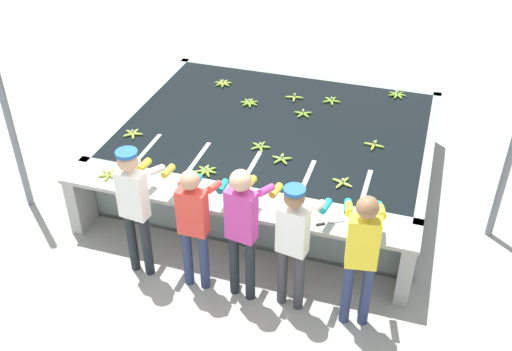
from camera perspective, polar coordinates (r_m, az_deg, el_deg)
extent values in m
plane|color=#A3A099|center=(7.29, -2.83, -8.87)|extent=(80.00, 80.00, 0.00)
cube|color=gray|center=(8.85, 1.88, 0.36)|extent=(4.30, 3.36, 0.06)
cube|color=gray|center=(7.37, -1.57, -3.88)|extent=(4.30, 0.12, 0.85)
cube|color=gray|center=(10.00, 4.52, 7.22)|extent=(4.30, 0.12, 0.85)
cube|color=gray|center=(9.33, -10.54, 4.55)|extent=(0.12, 3.36, 0.85)
cube|color=gray|center=(8.41, 15.75, 0.13)|extent=(0.12, 3.36, 0.85)
cube|color=black|center=(8.62, 1.94, 2.67)|extent=(4.06, 3.12, 0.78)
cube|color=gray|center=(8.19, -10.04, -0.02)|extent=(0.06, 0.80, 0.85)
cube|color=gray|center=(7.92, -5.39, -0.91)|extent=(0.06, 0.80, 0.85)
cube|color=gray|center=(7.71, -0.46, -1.85)|extent=(0.06, 0.80, 0.85)
cube|color=gray|center=(7.57, 4.72, -2.82)|extent=(0.06, 0.80, 0.85)
cube|color=gray|center=(7.48, 10.07, -3.80)|extent=(0.06, 0.80, 0.85)
cube|color=#9E9E99|center=(6.91, -2.39, -2.69)|extent=(4.30, 0.45, 0.05)
cube|color=#9E9E99|center=(7.98, -16.33, -2.30)|extent=(0.16, 0.41, 0.80)
cube|color=#9E9E99|center=(6.91, 14.12, -8.54)|extent=(0.16, 0.41, 0.80)
cylinder|color=#1E2328|center=(7.16, -11.71, -6.17)|extent=(0.11, 0.11, 0.83)
cylinder|color=#1E2328|center=(7.07, -10.35, -6.62)|extent=(0.11, 0.11, 0.83)
cube|color=white|center=(6.68, -11.69, -1.79)|extent=(0.34, 0.20, 0.59)
sphere|color=tan|center=(6.43, -12.14, 1.34)|extent=(0.22, 0.22, 0.22)
cylinder|color=#1E5199|center=(6.38, -12.25, 2.11)|extent=(0.24, 0.24, 0.04)
cylinder|color=white|center=(6.81, -11.87, 1.09)|extent=(0.11, 0.32, 0.18)
cylinder|color=gold|center=(7.06, -10.60, 1.00)|extent=(0.10, 0.21, 0.08)
cylinder|color=white|center=(6.65, -9.58, 0.49)|extent=(0.11, 0.32, 0.18)
cylinder|color=gold|center=(6.91, -8.37, 0.42)|extent=(0.10, 0.21, 0.08)
cylinder|color=navy|center=(6.89, -6.51, -7.72)|extent=(0.11, 0.11, 0.79)
cylinder|color=navy|center=(6.83, -4.96, -8.08)|extent=(0.11, 0.11, 0.79)
cube|color=#DB3D33|center=(6.43, -6.08, -3.47)|extent=(0.32, 0.17, 0.56)
sphere|color=tan|center=(6.18, -6.31, -0.44)|extent=(0.21, 0.21, 0.21)
cylinder|color=#DB3D33|center=(6.55, -6.63, -0.59)|extent=(0.08, 0.31, 0.18)
cylinder|color=teal|center=(6.83, -5.72, -0.57)|extent=(0.08, 0.20, 0.08)
cylinder|color=#DB3D33|center=(6.44, -4.02, -1.08)|extent=(0.08, 0.31, 0.18)
cylinder|color=teal|center=(6.73, -3.20, -1.04)|extent=(0.08, 0.20, 0.08)
cylinder|color=#1E2328|center=(6.72, -2.09, -8.41)|extent=(0.11, 0.11, 0.85)
cylinder|color=#1E2328|center=(6.65, -0.56, -8.95)|extent=(0.11, 0.11, 0.85)
cube|color=#BC388E|center=(6.22, -1.41, -3.82)|extent=(0.34, 0.22, 0.60)
sphere|color=tan|center=(5.95, -1.47, -0.47)|extent=(0.23, 0.23, 0.23)
cylinder|color=#BC388E|center=(6.32, -1.65, -0.63)|extent=(0.13, 0.32, 0.18)
cylinder|color=gold|center=(6.60, -0.59, -0.69)|extent=(0.12, 0.21, 0.08)
cylinder|color=#BC388E|center=(6.20, 0.95, -1.41)|extent=(0.13, 0.32, 0.18)
cylinder|color=gold|center=(6.48, 1.92, -1.43)|extent=(0.12, 0.21, 0.08)
cylinder|color=#38383D|center=(6.64, 2.52, -9.45)|extent=(0.11, 0.11, 0.79)
cylinder|color=#38383D|center=(6.59, 4.13, -9.99)|extent=(0.11, 0.11, 0.79)
cube|color=white|center=(6.16, 3.53, -5.25)|extent=(0.34, 0.22, 0.56)
sphere|color=#896042|center=(5.91, 3.67, -2.16)|extent=(0.21, 0.21, 0.21)
cylinder|color=#1E5199|center=(5.85, 3.70, -1.40)|extent=(0.22, 0.22, 0.04)
cylinder|color=white|center=(6.27, 3.18, -2.16)|extent=(0.13, 0.32, 0.18)
cylinder|color=#1EA3AD|center=(6.56, 4.04, -2.15)|extent=(0.12, 0.21, 0.08)
cylinder|color=white|center=(6.18, 5.89, -2.96)|extent=(0.13, 0.32, 0.18)
cylinder|color=#1EA3AD|center=(6.47, 6.64, -2.91)|extent=(0.12, 0.21, 0.08)
cylinder|color=navy|center=(6.49, 8.63, -10.97)|extent=(0.11, 0.11, 0.83)
cylinder|color=navy|center=(6.50, 10.42, -11.09)|extent=(0.11, 0.11, 0.83)
cube|color=yellow|center=(6.01, 10.16, -6.29)|extent=(0.34, 0.22, 0.59)
sphere|color=#896042|center=(5.74, 10.60, -3.00)|extent=(0.22, 0.22, 0.22)
cylinder|color=yellow|center=(6.07, 8.85, -3.15)|extent=(0.13, 0.32, 0.18)
cylinder|color=teal|center=(6.37, 8.75, -2.96)|extent=(0.12, 0.21, 0.08)
cylinder|color=yellow|center=(6.09, 11.85, -3.39)|extent=(0.13, 0.32, 0.18)
cylinder|color=teal|center=(6.39, 11.62, -3.19)|extent=(0.12, 0.21, 0.08)
ellipsoid|color=#9EC642|center=(8.30, -12.01, 3.81)|extent=(0.14, 0.15, 0.04)
ellipsoid|color=#9EC642|center=(8.26, -11.64, 3.73)|extent=(0.12, 0.17, 0.04)
ellipsoid|color=#9EC642|center=(8.30, -11.30, 3.90)|extent=(0.17, 0.07, 0.04)
ellipsoid|color=#9EC642|center=(8.35, -11.45, 4.09)|extent=(0.05, 0.17, 0.04)
ellipsoid|color=#9EC642|center=(8.35, -11.89, 4.04)|extent=(0.17, 0.10, 0.04)
cylinder|color=tan|center=(8.29, -11.69, 4.13)|extent=(0.03, 0.03, 0.04)
ellipsoid|color=#7FAD33|center=(9.05, 7.53, 7.02)|extent=(0.17, 0.04, 0.04)
ellipsoid|color=#7FAD33|center=(9.10, 7.36, 7.21)|extent=(0.09, 0.17, 0.04)
ellipsoid|color=#7FAD33|center=(9.09, 6.96, 7.21)|extent=(0.16, 0.13, 0.04)
ellipsoid|color=#7FAD33|center=(9.03, 6.87, 7.03)|extent=(0.16, 0.13, 0.04)
ellipsoid|color=#7FAD33|center=(9.01, 7.23, 6.92)|extent=(0.09, 0.17, 0.04)
cylinder|color=tan|center=(9.04, 7.21, 7.28)|extent=(0.03, 0.03, 0.04)
ellipsoid|color=#75A333|center=(7.37, -5.02, 0.24)|extent=(0.08, 0.17, 0.04)
ellipsoid|color=#75A333|center=(7.36, -4.66, 0.21)|extent=(0.13, 0.16, 0.04)
ellipsoid|color=#75A333|center=(7.39, -4.37, 0.36)|extent=(0.17, 0.04, 0.04)
ellipsoid|color=#75A333|center=(7.43, -4.39, 0.57)|extent=(0.14, 0.15, 0.04)
ellipsoid|color=#75A333|center=(7.45, -4.68, 0.68)|extent=(0.07, 0.17, 0.04)
ellipsoid|color=#75A333|center=(7.44, -5.03, 0.61)|extent=(0.17, 0.11, 0.04)
ellipsoid|color=#75A333|center=(7.41, -5.19, 0.42)|extent=(0.17, 0.10, 0.04)
cylinder|color=tan|center=(7.39, -4.78, 0.67)|extent=(0.03, 0.03, 0.04)
ellipsoid|color=#93BC3D|center=(9.50, -3.44, 8.68)|extent=(0.13, 0.16, 0.04)
ellipsoid|color=#93BC3D|center=(9.48, -3.19, 8.62)|extent=(0.08, 0.17, 0.04)
ellipsoid|color=#93BC3D|center=(9.49, -2.92, 8.67)|extent=(0.17, 0.10, 0.04)
ellipsoid|color=#93BC3D|center=(9.53, -2.82, 8.79)|extent=(0.17, 0.11, 0.04)
ellipsoid|color=#93BC3D|center=(9.57, -2.98, 8.89)|extent=(0.07, 0.17, 0.04)
ellipsoid|color=#93BC3D|center=(9.58, -3.27, 8.89)|extent=(0.14, 0.15, 0.04)
ellipsoid|color=#93BC3D|center=(9.55, -3.47, 8.80)|extent=(0.17, 0.04, 0.04)
cylinder|color=tan|center=(9.51, -3.16, 8.95)|extent=(0.03, 0.03, 0.04)
ellipsoid|color=#7FAD33|center=(8.94, -0.98, 6.97)|extent=(0.17, 0.06, 0.04)
ellipsoid|color=#7FAD33|center=(8.90, -0.89, 6.83)|extent=(0.12, 0.17, 0.04)
ellipsoid|color=#7FAD33|center=(8.88, -0.61, 6.78)|extent=(0.10, 0.17, 0.04)
ellipsoid|color=#7FAD33|center=(8.90, -0.34, 6.85)|extent=(0.17, 0.08, 0.04)
ellipsoid|color=#7FAD33|center=(8.94, -0.29, 6.99)|extent=(0.16, 0.13, 0.04)
ellipsoid|color=#7FAD33|center=(8.98, -0.50, 7.10)|extent=(0.05, 0.17, 0.04)
ellipsoid|color=#7FAD33|center=(8.97, -0.80, 7.09)|extent=(0.15, 0.14, 0.04)
cylinder|color=tan|center=(8.91, -0.63, 7.15)|extent=(0.03, 0.03, 0.04)
ellipsoid|color=#9EC642|center=(7.27, 7.87, -0.54)|extent=(0.17, 0.10, 0.04)
ellipsoid|color=#9EC642|center=(7.21, 8.00, -0.89)|extent=(0.10, 0.17, 0.04)
ellipsoid|color=#9EC642|center=(7.23, 8.60, -0.85)|extent=(0.17, 0.10, 0.04)
ellipsoid|color=#9EC642|center=(7.29, 8.46, -0.50)|extent=(0.10, 0.17, 0.04)
cylinder|color=tan|center=(7.23, 8.25, -0.47)|extent=(0.03, 0.03, 0.04)
ellipsoid|color=#75A333|center=(8.68, 4.86, 5.94)|extent=(0.16, 0.12, 0.04)
ellipsoid|color=#75A333|center=(8.71, 4.51, 6.07)|extent=(0.08, 0.17, 0.04)
ellipsoid|color=#75A333|center=(8.68, 4.17, 5.96)|extent=(0.17, 0.05, 0.04)
ellipsoid|color=#75A333|center=(8.62, 4.30, 5.76)|extent=(0.10, 0.17, 0.04)
ellipsoid|color=#75A333|center=(8.62, 4.73, 5.75)|extent=(0.15, 0.14, 0.04)
cylinder|color=tan|center=(8.65, 4.53, 6.11)|extent=(0.03, 0.03, 0.04)
ellipsoid|color=#75A333|center=(7.63, 2.09, 1.69)|extent=(0.17, 0.07, 0.04)
ellipsoid|color=#75A333|center=(7.58, 2.17, 1.42)|extent=(0.11, 0.17, 0.04)
ellipsoid|color=#75A333|center=(7.57, 2.66, 1.38)|extent=(0.14, 0.15, 0.04)
ellipsoid|color=#75A333|center=(7.62, 2.87, 1.61)|extent=(0.17, 0.11, 0.04)
ellipsoid|color=#75A333|center=(7.66, 2.52, 1.80)|extent=(0.06, 0.17, 0.04)
cylinder|color=tan|center=(7.59, 2.47, 1.80)|extent=(0.03, 0.03, 0.04)
ellipsoid|color=#75A333|center=(9.36, 13.19, 7.37)|extent=(0.07, 0.17, 0.04)
ellipsoid|color=#75A333|center=(9.37, 13.48, 7.35)|extent=(0.14, 0.15, 0.04)
ellipsoid|color=#75A333|center=(9.41, 13.62, 7.45)|extent=(0.17, 0.04, 0.04)
ellipsoid|color=#75A333|center=(9.45, 13.52, 7.58)|extent=(0.13, 0.16, 0.04)
ellipsoid|color=#75A333|center=(9.46, 13.24, 7.65)|extent=(0.08, 0.17, 0.04)
ellipsoid|color=#75A333|center=(9.43, 13.00, 7.61)|extent=(0.17, 0.10, 0.04)
ellipsoid|color=#75A333|center=(9.39, 12.98, 7.48)|extent=(0.17, 0.11, 0.04)
cylinder|color=tan|center=(9.39, 13.32, 7.69)|extent=(0.03, 0.03, 0.04)
ellipsoid|color=#93BC3D|center=(9.15, 3.70, 7.60)|extent=(0.06, 0.17, 0.04)
ellipsoid|color=#93BC3D|center=(9.11, 3.32, 7.46)|extent=(0.17, 0.06, 0.04)
ellipsoid|color=#93BC3D|center=(9.05, 3.64, 7.28)|extent=(0.06, 0.17, 0.04)
ellipsoid|color=#93BC3D|center=(9.10, 4.02, 7.41)|extent=(0.17, 0.06, 0.04)
cylinder|color=tan|center=(9.09, 3.68, 7.64)|extent=(0.03, 0.03, 0.04)
ellipsoid|color=#8CB738|center=(8.09, 11.27, 3.04)|extent=(0.05, 0.17, 0.04)
ellipsoid|color=#8CB738|center=(8.05, 10.80, 2.94)|extent=(0.17, 0.05, 0.04)
ellipsoid|color=#8CB738|center=(8.00, 11.08, 2.67)|extent=(0.05, 0.17, 0.04)
ellipsoid|color=#8CB738|center=(8.03, 11.55, 2.77)|extent=(0.17, 0.05, 0.04)
cylinder|color=tan|center=(8.02, 11.20, 3.07)|extent=(0.03, 0.03, 0.04)
ellipsoid|color=#75A333|center=(7.89, 0.12, 2.91)|extent=(0.17, 0.11, 0.04)
ellipsoid|color=#75A333|center=(7.84, 0.05, 2.67)|extent=(0.15, 0.15, 0.04)
ellipsoid|color=#75A333|center=(7.81, 0.47, 2.55)|extent=(0.11, 0.17, 0.04)
ellipsoid|color=#75A333|center=(7.85, 0.80, 2.73)|extent=(0.17, 0.06, 0.04)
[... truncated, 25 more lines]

